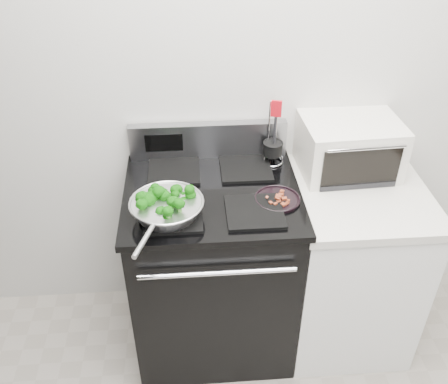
{
  "coord_description": "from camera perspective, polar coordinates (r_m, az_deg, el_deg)",
  "views": [
    {
      "loc": [
        -0.38,
        -0.4,
        2.24
      ],
      "look_at": [
        -0.25,
        1.36,
        0.98
      ],
      "focal_mm": 40.0,
      "sensor_mm": 36.0,
      "label": 1
    }
  ],
  "objects": [
    {
      "name": "counter",
      "position": [
        2.65,
        13.87,
        -7.94
      ],
      "size": [
        0.62,
        0.68,
        0.92
      ],
      "color": "white",
      "rests_on": "floor"
    },
    {
      "name": "bacon_plate",
      "position": [
        2.17,
        6.13,
        -0.57
      ],
      "size": [
        0.2,
        0.2,
        0.04
      ],
      "rotation": [
        0.0,
        0.0,
        -0.39
      ],
      "color": "black",
      "rests_on": "gas_range"
    },
    {
      "name": "skillet",
      "position": [
        2.06,
        -6.57,
        -1.75
      ],
      "size": [
        0.31,
        0.48,
        0.07
      ],
      "rotation": [
        0.0,
        0.0,
        -0.33
      ],
      "color": "silver",
      "rests_on": "gas_range"
    },
    {
      "name": "broccoli_pile",
      "position": [
        2.05,
        -6.58,
        -1.3
      ],
      "size": [
        0.24,
        0.24,
        0.08
      ],
      "primitive_type": null,
      "color": "black",
      "rests_on": "skillet"
    },
    {
      "name": "utensil_holder",
      "position": [
        2.41,
        5.57,
        4.63
      ],
      "size": [
        0.11,
        0.11,
        0.33
      ],
      "rotation": [
        0.0,
        0.0,
        -0.25
      ],
      "color": "silver",
      "rests_on": "gas_range"
    },
    {
      "name": "gas_range",
      "position": [
        2.52,
        -1.24,
        -8.49
      ],
      "size": [
        0.79,
        0.69,
        1.13
      ],
      "color": "black",
      "rests_on": "floor"
    },
    {
      "name": "back_wall",
      "position": [
        2.36,
        5.49,
        13.18
      ],
      "size": [
        4.0,
        0.02,
        2.7
      ],
      "primitive_type": "cube",
      "color": "beige",
      "rests_on": "ground"
    },
    {
      "name": "toaster_oven",
      "position": [
        2.44,
        14.1,
        5.07
      ],
      "size": [
        0.46,
        0.36,
        0.26
      ],
      "rotation": [
        0.0,
        0.0,
        0.05
      ],
      "color": "silver",
      "rests_on": "counter"
    }
  ]
}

